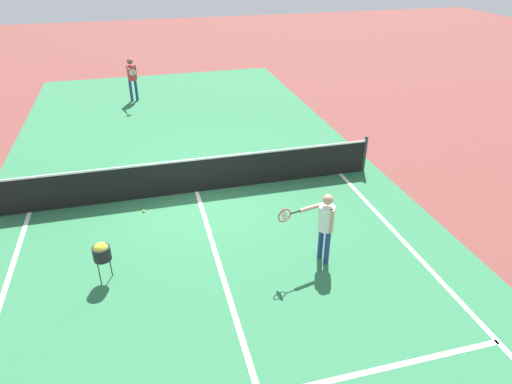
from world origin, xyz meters
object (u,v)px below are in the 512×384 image
Objects in this scene: ball_hopper at (101,252)px; net at (195,175)px; tennis_ball_near_net at (144,211)px; player_near at (325,221)px; player_far at (132,75)px.

net is at bearing 54.29° from ball_hopper.
ball_hopper is at bearing -108.87° from tennis_ball_near_net.
player_near is 23.62× the size of tennis_ball_near_net.
player_far reaches higher than tennis_ball_near_net.
player_far is (-1.34, 8.32, 0.58)m from net.
player_near is 12.39m from player_far.
player_far is at bearing 89.58° from tennis_ball_near_net.
tennis_ball_near_net is (-3.50, 2.89, -0.93)m from player_near.
net is 8.44m from player_far.
player_far reaches higher than net.
ball_hopper is at bearing -94.43° from player_far.
net is 1.63m from tennis_ball_near_net.
player_near is 0.91× the size of player_far.
player_far is at bearing 85.57° from ball_hopper.
ball_hopper is (-0.88, -11.41, -0.40)m from player_far.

